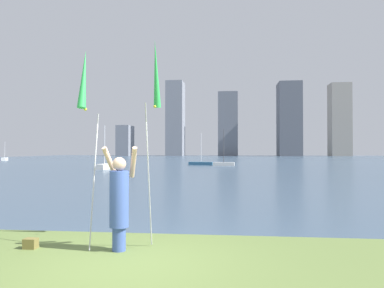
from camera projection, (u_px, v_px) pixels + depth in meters
name	position (u px, v px, depth m)	size (l,w,h in m)	color
ground	(218.00, 162.00, 56.87)	(120.00, 138.00, 0.12)	#5B7038
person	(119.00, 199.00, 6.94)	(0.74, 0.55, 2.03)	#3F59A5
kite_flag_left	(84.00, 85.00, 6.64)	(0.16, 0.94, 3.82)	#B2B2B7
kite_flag_right	(156.00, 79.00, 7.71)	(0.16, 1.22, 4.29)	#B2B2B7
bag	(31.00, 243.00, 7.08)	(0.25, 0.19, 0.20)	olive
sailboat_0	(201.00, 163.00, 46.23)	(3.22, 1.33, 4.14)	#2D6084
sailboat_2	(104.00, 166.00, 35.82)	(0.90, 2.73, 4.41)	silver
sailboat_3	(5.00, 159.00, 64.72)	(1.23, 1.91, 3.46)	white
sailboat_4	(224.00, 164.00, 43.96)	(2.70, 1.10, 4.50)	silver
skyline_tower_0	(125.00, 141.00, 116.50)	(4.23, 7.16, 9.86)	gray
skyline_tower_1	(175.00, 119.00, 115.98)	(5.41, 7.61, 24.05)	gray
skyline_tower_2	(228.00, 124.00, 116.39)	(6.37, 3.91, 20.91)	slate
skyline_tower_3	(289.00, 119.00, 111.39)	(6.92, 7.82, 22.99)	#565B66
skyline_tower_4	(340.00, 120.00, 112.96)	(6.12, 5.58, 23.00)	gray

